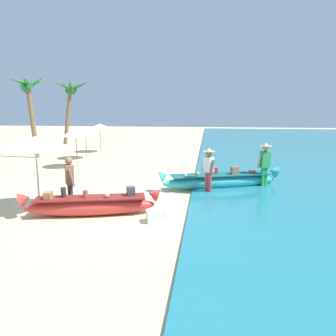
{
  "coord_description": "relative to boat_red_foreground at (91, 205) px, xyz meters",
  "views": [
    {
      "loc": [
        2.86,
        -9.64,
        3.09
      ],
      "look_at": [
        1.44,
        2.05,
        0.9
      ],
      "focal_mm": 35.85,
      "sensor_mm": 36.0,
      "label": 1
    }
  ],
  "objects": [
    {
      "name": "boat_cyan_midground",
      "position": [
        3.78,
        3.62,
        0.01
      ],
      "size": [
        4.63,
        2.11,
        0.85
      ],
      "color": "#33B2BC",
      "rests_on": "ground"
    },
    {
      "name": "person_tourist_customer",
      "position": [
        -0.76,
        0.41,
        0.61
      ],
      "size": [
        0.45,
        0.57,
        1.61
      ],
      "color": "#333842",
      "rests_on": "ground"
    },
    {
      "name": "patio_umbrella_large",
      "position": [
        -1.7,
        0.29,
        1.73
      ],
      "size": [
        2.11,
        2.11,
        2.22
      ],
      "color": "#B7B7BC",
      "rests_on": "ground"
    },
    {
      "name": "ground_plane",
      "position": [
        0.45,
        0.76,
        -0.3
      ],
      "size": [
        80.0,
        80.0,
        0.0
      ],
      "primitive_type": "plane",
      "color": "beige"
    },
    {
      "name": "parasol_row_0",
      "position": [
        -3.33,
        7.29,
        1.45
      ],
      "size": [
        1.6,
        1.6,
        1.91
      ],
      "color": "#8E6B47",
      "rests_on": "ground"
    },
    {
      "name": "cooler_box",
      "position": [
        1.94,
        -0.33,
        -0.15
      ],
      "size": [
        0.6,
        0.51,
        0.31
      ],
      "primitive_type": "cube",
      "rotation": [
        0.0,
        0.0,
        0.34
      ],
      "color": "silver",
      "rests_on": "ground"
    },
    {
      "name": "boat_red_foreground",
      "position": [
        0.0,
        0.0,
        0.0
      ],
      "size": [
        3.95,
        1.51,
        0.81
      ],
      "color": "red",
      "rests_on": "ground"
    },
    {
      "name": "parasol_row_1",
      "position": [
        -3.86,
        10.06,
        1.45
      ],
      "size": [
        1.6,
        1.6,
        1.91
      ],
      "color": "#8E6B47",
      "rests_on": "ground"
    },
    {
      "name": "person_vendor_assistant",
      "position": [
        5.43,
        3.87,
        0.71
      ],
      "size": [
        0.58,
        0.45,
        1.75
      ],
      "color": "green",
      "rests_on": "ground"
    },
    {
      "name": "person_vendor_hatted",
      "position": [
        3.33,
        2.8,
        0.66
      ],
      "size": [
        0.5,
        0.54,
        1.65
      ],
      "color": "#B2383D",
      "rests_on": "ground"
    },
    {
      "name": "palm_tree_leaning_seaward",
      "position": [
        -7.09,
        15.78,
        3.7
      ],
      "size": [
        2.77,
        2.71,
        5.08
      ],
      "color": "brown",
      "rests_on": "ground"
    },
    {
      "name": "palm_tree_tall_inland",
      "position": [
        -7.24,
        10.13,
        3.59
      ],
      "size": [
        2.38,
        2.73,
        4.88
      ],
      "color": "brown",
      "rests_on": "ground"
    },
    {
      "name": "parasol_row_2",
      "position": [
        -3.95,
        12.94,
        1.45
      ],
      "size": [
        1.6,
        1.6,
        1.91
      ],
      "color": "#8E6B47",
      "rests_on": "ground"
    }
  ]
}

